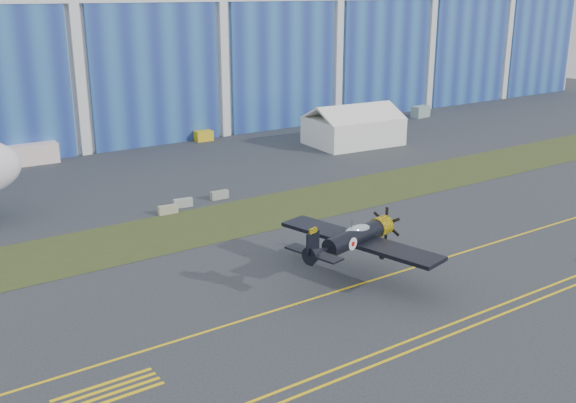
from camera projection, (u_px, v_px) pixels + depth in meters
ground at (289, 272)px, 54.06m from camera, size 260.00×260.00×0.00m
grass_median at (207, 224)px, 65.06m from camera, size 260.00×10.00×0.02m
hangar at (31, 34)px, 105.99m from camera, size 220.00×45.70×30.00m
taxiway_centreline at (327, 294)px, 50.12m from camera, size 200.00×0.20×0.02m
edge_line_near at (419, 348)px, 42.66m from camera, size 80.00×0.20×0.02m
edge_line_far at (408, 341)px, 43.44m from camera, size 80.00×0.20×0.02m
hold_short_ladder at (108, 392)px, 37.96m from camera, size 6.00×2.40×0.02m
warbird at (354, 238)px, 51.87m from camera, size 14.56×16.36×4.17m
tent at (353, 124)px, 98.06m from camera, size 13.52×10.40×5.94m
shipping_container at (34, 154)px, 87.43m from camera, size 6.11×2.72×2.60m
tug at (204, 136)px, 100.90m from camera, size 2.68×1.78×1.51m
gse_box at (421, 112)px, 119.49m from camera, size 3.50×2.15×1.99m
barrier_a at (168, 210)px, 67.99m from camera, size 2.05×0.79×0.90m
barrier_b at (183, 203)px, 70.14m from camera, size 2.07×0.89×0.90m
barrier_c at (219, 195)px, 72.87m from camera, size 2.01×0.64×0.90m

